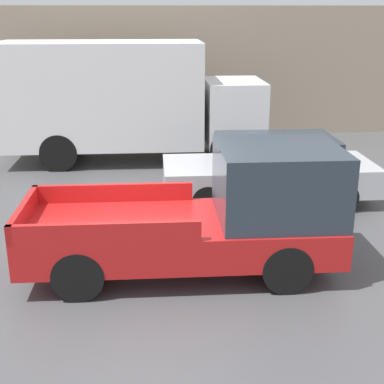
{
  "coord_description": "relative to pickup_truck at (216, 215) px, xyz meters",
  "views": [
    {
      "loc": [
        0.19,
        -8.66,
        4.27
      ],
      "look_at": [
        0.86,
        0.74,
        1.09
      ],
      "focal_mm": 50.0,
      "sensor_mm": 36.0,
      "label": 1
    }
  ],
  "objects": [
    {
      "name": "ground_plane",
      "position": [
        -1.2,
        0.26,
        -1.01
      ],
      "size": [
        60.0,
        60.0,
        0.0
      ],
      "primitive_type": "plane",
      "color": "#4C4C4F"
    },
    {
      "name": "building_wall",
      "position": [
        -1.2,
        10.8,
        1.23
      ],
      "size": [
        28.0,
        0.15,
        4.48
      ],
      "color": "gray",
      "rests_on": "ground"
    },
    {
      "name": "pickup_truck",
      "position": [
        0.0,
        0.0,
        0.0
      ],
      "size": [
        5.28,
        2.02,
        2.18
      ],
      "color": "red",
      "rests_on": "ground"
    },
    {
      "name": "car",
      "position": [
        1.67,
        3.43,
        -0.22
      ],
      "size": [
        4.89,
        1.93,
        1.55
      ],
      "color": "#B7BABF",
      "rests_on": "ground"
    },
    {
      "name": "delivery_truck",
      "position": [
        -1.93,
        7.51,
        0.86
      ],
      "size": [
        7.65,
        2.53,
        3.47
      ],
      "color": "white",
      "rests_on": "ground"
    }
  ]
}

